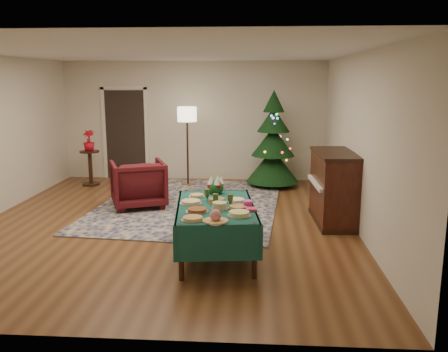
# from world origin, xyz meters

# --- Properties ---
(room_shell) EXTENTS (7.00, 7.00, 7.00)m
(room_shell) POSITION_xyz_m (0.00, 0.00, 1.35)
(room_shell) COLOR #593319
(room_shell) RESTS_ON ground
(doorway) EXTENTS (1.08, 0.04, 2.16)m
(doorway) POSITION_xyz_m (-1.60, 3.48, 1.10)
(doorway) COLOR black
(doorway) RESTS_ON ground
(rug) EXTENTS (3.56, 4.47, 0.02)m
(rug) POSITION_xyz_m (0.21, 1.15, 0.01)
(rug) COLOR #131848
(rug) RESTS_ON ground
(buffet_table) EXTENTS (1.22, 1.85, 0.68)m
(buffet_table) POSITION_xyz_m (0.92, -1.37, 0.54)
(buffet_table) COLOR black
(buffet_table) RESTS_ON ground
(platter_0) EXTENTS (0.27, 0.27, 0.04)m
(platter_0) POSITION_xyz_m (0.71, -2.04, 0.70)
(platter_0) COLOR silver
(platter_0) RESTS_ON buffet_table
(platter_1) EXTENTS (0.30, 0.30, 0.15)m
(platter_1) POSITION_xyz_m (0.98, -2.08, 0.74)
(platter_1) COLOR silver
(platter_1) RESTS_ON buffet_table
(platter_2) EXTENTS (0.29, 0.29, 0.06)m
(platter_2) POSITION_xyz_m (1.24, -1.82, 0.71)
(platter_2) COLOR silver
(platter_2) RESTS_ON buffet_table
(platter_3) EXTENTS (0.28, 0.28, 0.05)m
(platter_3) POSITION_xyz_m (0.72, -1.69, 0.70)
(platter_3) COLOR silver
(platter_3) RESTS_ON buffet_table
(platter_4) EXTENTS (0.22, 0.22, 0.09)m
(platter_4) POSITION_xyz_m (0.99, -1.54, 0.72)
(platter_4) COLOR silver
(platter_4) RESTS_ON buffet_table
(platter_5) EXTENTS (0.26, 0.26, 0.04)m
(platter_5) POSITION_xyz_m (1.22, -1.49, 0.70)
(platter_5) COLOR silver
(platter_5) RESTS_ON buffet_table
(platter_6) EXTENTS (0.30, 0.30, 0.05)m
(platter_6) POSITION_xyz_m (0.59, -1.30, 0.70)
(platter_6) COLOR silver
(platter_6) RESTS_ON buffet_table
(platter_7) EXTENTS (0.26, 0.26, 0.07)m
(platter_7) POSITION_xyz_m (0.93, -1.24, 0.71)
(platter_7) COLOR silver
(platter_7) RESTS_ON buffet_table
(platter_8) EXTENTS (0.26, 0.26, 0.04)m
(platter_8) POSITION_xyz_m (1.18, -1.14, 0.70)
(platter_8) COLOR silver
(platter_8) RESTS_ON buffet_table
(platter_9) EXTENTS (0.22, 0.22, 0.04)m
(platter_9) POSITION_xyz_m (0.62, -0.93, 0.70)
(platter_9) COLOR silver
(platter_9) RESTS_ON buffet_table
(goblet_0) EXTENTS (0.07, 0.07, 0.16)m
(goblet_0) POSITION_xyz_m (0.78, -1.11, 0.76)
(goblet_0) COLOR #2D471E
(goblet_0) RESTS_ON buffet_table
(goblet_1) EXTENTS (0.07, 0.07, 0.16)m
(goblet_1) POSITION_xyz_m (1.11, -1.38, 0.76)
(goblet_1) COLOR #2D471E
(goblet_1) RESTS_ON buffet_table
(goblet_2) EXTENTS (0.07, 0.07, 0.16)m
(goblet_2) POSITION_xyz_m (0.92, -1.37, 0.76)
(goblet_2) COLOR #2D471E
(goblet_2) RESTS_ON buffet_table
(napkin_stack) EXTENTS (0.15, 0.15, 0.04)m
(napkin_stack) POSITION_xyz_m (1.38, -1.58, 0.70)
(napkin_stack) COLOR #CF3965
(napkin_stack) RESTS_ON buffet_table
(gift_box) EXTENTS (0.12, 0.12, 0.09)m
(gift_box) POSITION_xyz_m (1.34, -1.43, 0.72)
(gift_box) COLOR #E33FA2
(gift_box) RESTS_ON buffet_table
(centerpiece) EXTENTS (0.24, 0.25, 0.28)m
(centerpiece) POSITION_xyz_m (0.86, -0.69, 0.80)
(centerpiece) COLOR #1E4C1E
(centerpiece) RESTS_ON buffet_table
(armchair) EXTENTS (1.17, 1.14, 0.95)m
(armchair) POSITION_xyz_m (-0.69, 0.95, 0.47)
(armchair) COLOR #480F13
(armchair) RESTS_ON ground
(floor_lamp) EXTENTS (0.41, 0.41, 1.71)m
(floor_lamp) POSITION_xyz_m (-0.06, 2.84, 1.45)
(floor_lamp) COLOR #A57F3F
(floor_lamp) RESTS_ON ground
(side_table) EXTENTS (0.43, 0.43, 0.76)m
(side_table) POSITION_xyz_m (-2.19, 2.67, 0.37)
(side_table) COLOR black
(side_table) RESTS_ON ground
(potted_plant) EXTENTS (0.25, 0.45, 0.25)m
(potted_plant) POSITION_xyz_m (-2.19, 2.67, 0.89)
(potted_plant) COLOR red
(potted_plant) RESTS_ON side_table
(christmas_tree) EXTENTS (1.19, 1.19, 2.08)m
(christmas_tree) POSITION_xyz_m (1.80, 2.85, 0.93)
(christmas_tree) COLOR black
(christmas_tree) RESTS_ON ground
(piano) EXTENTS (0.69, 1.37, 1.16)m
(piano) POSITION_xyz_m (2.70, 0.23, 0.57)
(piano) COLOR black
(piano) RESTS_ON ground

